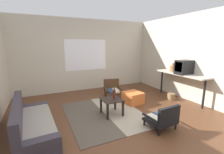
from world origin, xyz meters
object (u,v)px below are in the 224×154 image
at_px(armchair_by_window, 112,89).
at_px(crt_television, 184,67).
at_px(console_shelf, 181,76).
at_px(clay_vase, 173,68).
at_px(ottoman_orange, 133,98).
at_px(glass_bottle, 114,94).
at_px(coffee_table, 112,103).
at_px(couch, 32,124).
at_px(armchair_striped_foreground, 163,118).
at_px(wicker_basket, 171,96).

distance_m(armchair_by_window, crt_television, 2.41).
bearing_deg(console_shelf, clay_vase, 90.00).
relative_size(ottoman_orange, glass_bottle, 1.92).
bearing_deg(coffee_table, crt_television, -0.72).
bearing_deg(crt_television, ottoman_orange, 163.06).
xyz_separation_m(couch, coffee_table, (1.82, 0.10, 0.11)).
height_order(ottoman_orange, clay_vase, clay_vase).
bearing_deg(coffee_table, glass_bottle, 22.04).
distance_m(coffee_table, armchair_by_window, 1.47).
relative_size(coffee_table, armchair_striped_foreground, 0.87).
relative_size(armchair_striped_foreground, crt_television, 1.10).
height_order(coffee_table, glass_bottle, glass_bottle).
bearing_deg(armchair_striped_foreground, wicker_basket, 39.03).
bearing_deg(console_shelf, armchair_striped_foreground, -147.03).
distance_m(coffee_table, clay_vase, 2.59).
relative_size(couch, ottoman_orange, 3.65).
bearing_deg(ottoman_orange, clay_vase, -0.69).
bearing_deg(wicker_basket, console_shelf, -23.76).
height_order(clay_vase, wicker_basket, clay_vase).
height_order(armchair_striped_foreground, glass_bottle, glass_bottle).
relative_size(armchair_by_window, glass_bottle, 2.43).
distance_m(armchair_by_window, clay_vase, 2.15).
height_order(armchair_by_window, glass_bottle, glass_bottle).
bearing_deg(couch, armchair_by_window, 29.96).
xyz_separation_m(armchair_by_window, armchair_striped_foreground, (0.02, -2.41, -0.01)).
bearing_deg(wicker_basket, armchair_striped_foreground, -140.97).
xyz_separation_m(clay_vase, wicker_basket, (-0.23, -0.24, -0.88)).
bearing_deg(couch, armchair_striped_foreground, -21.65).
height_order(ottoman_orange, crt_television, crt_television).
bearing_deg(ottoman_orange, wicker_basket, -11.34).
distance_m(couch, armchair_striped_foreground, 2.68).
relative_size(armchair_by_window, console_shelf, 0.37).
height_order(armchair_by_window, crt_television, crt_television).
distance_m(armchair_striped_foreground, crt_television, 2.24).
bearing_deg(glass_bottle, ottoman_orange, 25.75).
height_order(armchair_striped_foreground, crt_television, crt_television).
xyz_separation_m(armchair_striped_foreground, glass_bottle, (-0.58, 1.13, 0.28)).
relative_size(couch, coffee_table, 3.67).
xyz_separation_m(armchair_striped_foreground, console_shelf, (1.80, 1.17, 0.54)).
distance_m(couch, console_shelf, 4.33).
bearing_deg(wicker_basket, clay_vase, 46.45).
bearing_deg(wicker_basket, glass_bottle, -176.30).
xyz_separation_m(ottoman_orange, glass_bottle, (-0.83, -0.40, 0.36)).
height_order(armchair_by_window, console_shelf, console_shelf).
distance_m(console_shelf, clay_vase, 0.40).
xyz_separation_m(armchair_striped_foreground, ottoman_orange, (0.25, 1.53, -0.07)).
bearing_deg(wicker_basket, crt_television, -41.96).
height_order(console_shelf, glass_bottle, console_shelf).
xyz_separation_m(armchair_striped_foreground, wicker_basket, (1.56, 1.27, -0.15)).
bearing_deg(console_shelf, wicker_basket, 156.24).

